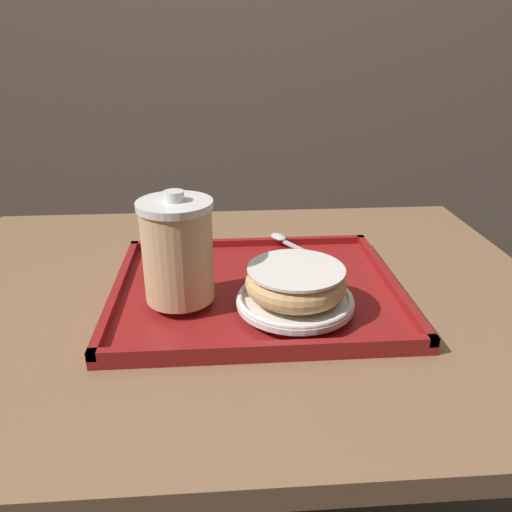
# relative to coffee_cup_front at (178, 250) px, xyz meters

# --- Properties ---
(cafe_table) EXTENTS (0.98, 0.75, 0.73)m
(cafe_table) POSITION_rel_coffee_cup_front_xyz_m (0.08, 0.07, -0.26)
(cafe_table) COLOR #846042
(cafe_table) RESTS_ON ground_plane
(serving_tray) EXTENTS (0.42, 0.35, 0.02)m
(serving_tray) POSITION_rel_coffee_cup_front_xyz_m (0.11, 0.04, -0.09)
(serving_tray) COLOR maroon
(serving_tray) RESTS_ON cafe_table
(coffee_cup_front) EXTENTS (0.10, 0.10, 0.15)m
(coffee_cup_front) POSITION_rel_coffee_cup_front_xyz_m (0.00, 0.00, 0.00)
(coffee_cup_front) COLOR #E0B784
(coffee_cup_front) RESTS_ON serving_tray
(plate_with_chocolate_donut) EXTENTS (0.16, 0.16, 0.01)m
(plate_with_chocolate_donut) POSITION_rel_coffee_cup_front_xyz_m (0.16, -0.03, -0.06)
(plate_with_chocolate_donut) COLOR white
(plate_with_chocolate_donut) RESTS_ON serving_tray
(donut_chocolate_glazed) EXTENTS (0.14, 0.14, 0.04)m
(donut_chocolate_glazed) POSITION_rel_coffee_cup_front_xyz_m (0.16, -0.03, -0.04)
(donut_chocolate_glazed) COLOR #DBB270
(donut_chocolate_glazed) RESTS_ON plate_with_chocolate_donut
(spoon) EXTENTS (0.10, 0.15, 0.01)m
(spoon) POSITION_rel_coffee_cup_front_xyz_m (0.17, 0.18, -0.07)
(spoon) COLOR silver
(spoon) RESTS_ON serving_tray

